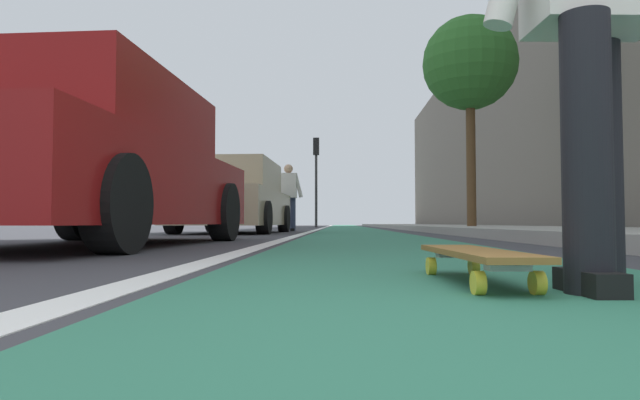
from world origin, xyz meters
TOP-DOWN VIEW (x-y plane):
  - ground_plane at (10.00, 0.00)m, footprint 80.00×80.00m
  - bike_lane_paint at (24.00, 0.00)m, footprint 56.00×1.84m
  - lane_stripe_white at (20.00, 1.07)m, footprint 52.00×0.16m
  - sidewalk_curb at (18.00, -3.09)m, footprint 52.00×3.20m
  - building_facade at (22.00, -6.17)m, footprint 40.00×1.20m
  - skateboard at (1.35, -0.08)m, footprint 0.85×0.24m
  - parked_car_near at (4.32, 2.66)m, footprint 4.43×2.15m
  - parked_car_mid at (10.48, 2.53)m, footprint 4.31×2.00m
  - traffic_light at (24.57, 1.47)m, footprint 0.33×0.28m
  - street_tree_mid at (12.10, -2.69)m, footprint 2.20×2.20m
  - pedestrian_distant at (13.00, 1.66)m, footprint 0.47×0.74m

SIDE VIEW (x-z plane):
  - ground_plane at x=10.00m, z-range 0.00..0.00m
  - bike_lane_paint at x=24.00m, z-range 0.00..0.00m
  - lane_stripe_white at x=20.00m, z-range 0.00..0.01m
  - sidewalk_curb at x=18.00m, z-range 0.00..0.13m
  - skateboard at x=1.35m, z-range 0.04..0.15m
  - parked_car_mid at x=10.48m, z-range -0.04..1.43m
  - parked_car_near at x=4.32m, z-range -0.02..1.47m
  - pedestrian_distant at x=13.00m, z-range 0.12..1.81m
  - traffic_light at x=24.57m, z-range 0.81..5.00m
  - street_tree_mid at x=12.10m, z-range 1.40..6.46m
  - building_facade at x=22.00m, z-range 0.00..8.36m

